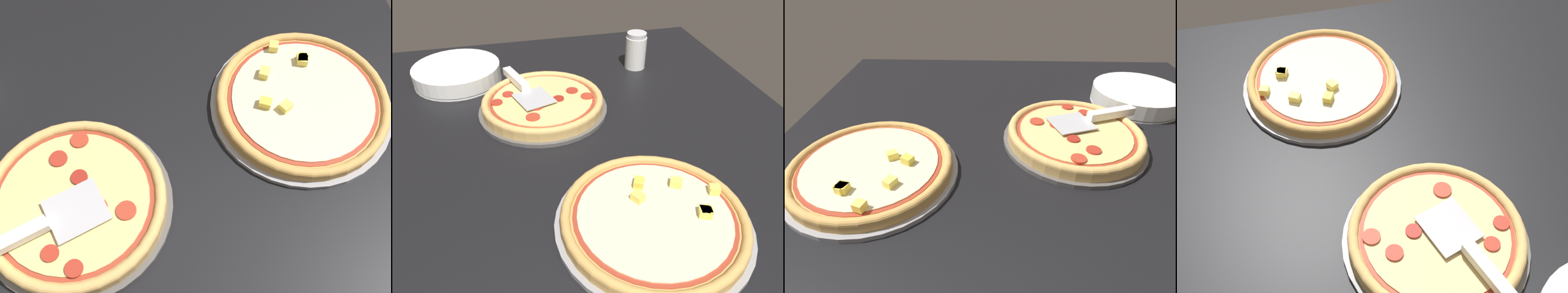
% 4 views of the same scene
% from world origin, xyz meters
% --- Properties ---
extents(ground_plane, '(1.21, 1.22, 0.04)m').
position_xyz_m(ground_plane, '(0.00, 0.00, -0.02)').
color(ground_plane, black).
extents(pizza_pan_front, '(0.33, 0.33, 0.01)m').
position_xyz_m(pizza_pan_front, '(0.02, -0.11, 0.01)').
color(pizza_pan_front, '#565451').
rests_on(pizza_pan_front, ground_plane).
extents(pizza_front, '(0.31, 0.31, 0.03)m').
position_xyz_m(pizza_front, '(0.02, -0.11, 0.03)').
color(pizza_front, '#DBAD60').
rests_on(pizza_front, pizza_pan_front).
extents(pizza_pan_back, '(0.35, 0.35, 0.01)m').
position_xyz_m(pizza_pan_back, '(-0.11, 0.33, 0.01)').
color(pizza_pan_back, '#939399').
rests_on(pizza_pan_back, ground_plane).
extents(pizza_back, '(0.33, 0.33, 0.04)m').
position_xyz_m(pizza_back, '(-0.11, 0.33, 0.02)').
color(pizza_back, tan).
rests_on(pizza_back, pizza_pan_back).
extents(serving_spatula, '(0.12, 0.22, 0.02)m').
position_xyz_m(serving_spatula, '(0.07, -0.18, 0.05)').
color(serving_spatula, '#B7B7BC').
rests_on(serving_spatula, pizza_front).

